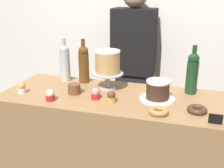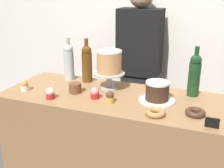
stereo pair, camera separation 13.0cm
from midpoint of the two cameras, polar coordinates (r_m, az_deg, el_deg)
The scene contains 18 objects.
back_wall at distance 2.49m, azimuth 8.86°, elevation 13.49°, with size 6.00×0.05×2.60m.
display_counter at distance 1.99m, azimuth 1.94°, elevation -14.44°, with size 1.46×0.57×0.89m.
cake_stand_pedestal at distance 1.87m, azimuth 1.39°, elevation 1.31°, with size 0.22×0.22×0.12m.
white_layer_cake at distance 1.83m, azimuth 1.42°, elevation 4.72°, with size 0.17×0.17×0.15m.
silver_serving_platter at distance 1.72m, azimuth 11.55°, elevation -3.40°, with size 0.22×0.22×0.01m.
chocolate_round_cake at distance 1.70m, azimuth 11.69°, elevation -1.42°, with size 0.15×0.15×0.12m.
wine_bottle_clear at distance 2.06m, azimuth -7.31°, elevation 4.80°, with size 0.08×0.08×0.33m.
wine_bottle_green at distance 1.83m, azimuth 18.97°, elevation 1.92°, with size 0.08×0.08×0.33m.
wine_bottle_amber at distance 2.00m, azimuth -3.46°, elevation 4.45°, with size 0.08×0.08×0.33m.
cupcake_strawberry at distance 1.72m, azimuth -1.46°, elevation -1.99°, with size 0.06×0.06×0.07m.
cupcake_chocolate at distance 1.66m, azimuth 1.79°, elevation -2.79°, with size 0.06×0.06×0.07m.
cupcake_caramel at distance 1.92m, azimuth -16.12°, elevation -0.36°, with size 0.06×0.06×0.07m.
cupcake_vanilla at distance 1.74m, azimuth -10.80°, elevation -1.99°, with size 0.06×0.06×0.07m.
donut_chocolate at distance 1.59m, azimuth 19.42°, elevation -5.71°, with size 0.11×0.11×0.03m.
donut_maple at distance 1.53m, azimuth 11.52°, elevation -5.97°, with size 0.11×0.11×0.03m.
cookie_stack at distance 1.82m, azimuth -5.76°, elevation -0.85°, with size 0.08×0.08×0.07m.
price_sign_chalkboard at distance 1.49m, azimuth 22.75°, elevation -7.60°, with size 0.07×0.01×0.05m.
barista_figure at distance 2.39m, azimuth 7.26°, elevation 1.99°, with size 0.36×0.22×1.60m.
Camera 2 is at (0.59, -1.54, 1.56)m, focal length 43.38 mm.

